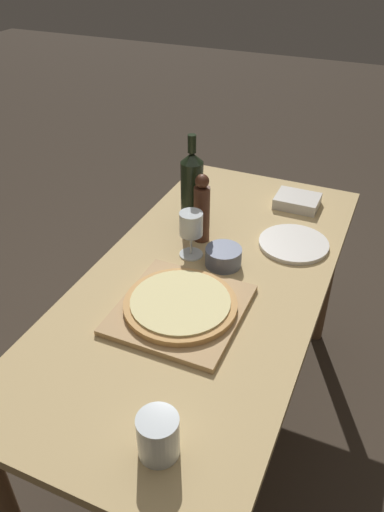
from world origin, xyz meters
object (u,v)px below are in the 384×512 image
wine_glass (191,226)px  small_bowl (223,257)px  pizza (180,304)px  pepper_mill (202,210)px  wine_bottle (192,189)px

wine_glass → small_bowl: wine_glass is taller
wine_glass → pizza: bearing=-72.4°
pepper_mill → pizza: bearing=-76.2°
pizza → wine_bottle: 0.48m
pizza → wine_bottle: size_ratio=0.94×
pepper_mill → wine_glass: size_ratio=1.54×
wine_glass → wine_bottle: bearing=112.8°
pizza → wine_glass: 0.29m
wine_glass → small_bowl: bearing=-3.9°
pepper_mill → small_bowl: size_ratio=2.10×
wine_bottle → pepper_mill: bearing=-46.6°
pepper_mill → small_bowl: (0.12, -0.11, -0.09)m
pepper_mill → wine_glass: bearing=-86.6°
wine_bottle → small_bowl: size_ratio=2.94×
wine_glass → small_bowl: 0.14m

